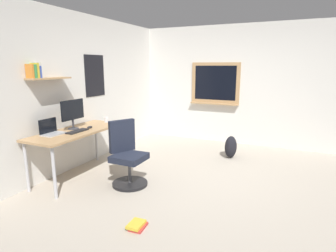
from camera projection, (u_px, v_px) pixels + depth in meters
name	position (u px, v px, depth m)	size (l,w,h in m)	color
ground_plane	(216.00, 184.00, 4.18)	(5.20, 5.20, 0.00)	#ADA393
wall_back	(82.00, 91.00, 4.92)	(5.00, 0.30, 2.60)	silver
wall_right	(247.00, 86.00, 6.09)	(0.22, 5.00, 2.60)	silver
desk	(77.00, 135.00, 4.34)	(1.60, 0.64, 0.75)	tan
office_chair	(127.00, 158.00, 4.12)	(0.55, 0.56, 0.95)	black
laptop	(51.00, 131.00, 4.06)	(0.31, 0.21, 0.23)	#ADAFB5
monitor_primary	(73.00, 112.00, 4.35)	(0.46, 0.17, 0.46)	#38383D
keyboard	(77.00, 131.00, 4.22)	(0.37, 0.13, 0.02)	black
computer_mouse	(90.00, 127.00, 4.47)	(0.10, 0.06, 0.03)	#262628
coffee_mug	(106.00, 120.00, 4.93)	(0.08, 0.08, 0.09)	silver
backpack	(231.00, 147.00, 5.34)	(0.32, 0.22, 0.42)	black
book_stack_on_floor	(137.00, 225.00, 3.05)	(0.23, 0.18, 0.06)	#C63833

